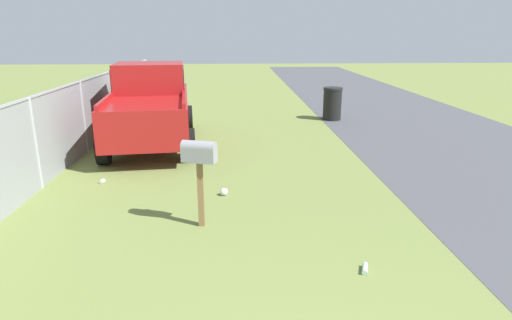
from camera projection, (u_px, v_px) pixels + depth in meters
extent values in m
cube|color=brown|center=(201.00, 194.00, 6.53)|extent=(0.09, 0.09, 1.03)
cube|color=gray|center=(199.00, 155.00, 6.35)|extent=(0.33, 0.54, 0.22)
cylinder|color=gray|center=(199.00, 147.00, 6.32)|extent=(0.33, 0.54, 0.20)
cube|color=red|center=(200.00, 148.00, 6.44)|extent=(0.02, 0.04, 0.18)
cube|color=maroon|center=(151.00, 112.00, 11.17)|extent=(5.04, 2.44, 0.90)
cube|color=maroon|center=(150.00, 77.00, 11.49)|extent=(1.84, 1.93, 0.76)
cube|color=black|center=(150.00, 77.00, 11.49)|extent=(1.79, 1.97, 0.53)
cube|color=maroon|center=(106.00, 99.00, 9.88)|extent=(2.52, 0.36, 0.12)
cube|color=maroon|center=(184.00, 98.00, 10.15)|extent=(2.52, 0.36, 0.12)
cylinder|color=black|center=(122.00, 120.00, 12.69)|extent=(0.78, 0.34, 0.76)
cylinder|color=black|center=(188.00, 118.00, 12.98)|extent=(0.78, 0.34, 0.76)
cylinder|color=black|center=(103.00, 148.00, 9.66)|extent=(0.78, 0.34, 0.76)
cylinder|color=black|center=(189.00, 144.00, 9.95)|extent=(0.78, 0.34, 0.76)
cylinder|color=black|center=(332.00, 105.00, 14.53)|extent=(0.61, 0.61, 1.01)
cylinder|color=black|center=(333.00, 89.00, 14.37)|extent=(0.64, 0.64, 0.08)
cylinder|color=#9EA3A8|center=(35.00, 144.00, 8.01)|extent=(0.07, 0.07, 1.76)
cylinder|color=#9EA3A8|center=(84.00, 116.00, 10.57)|extent=(0.07, 0.07, 1.76)
cylinder|color=#9EA3A8|center=(113.00, 100.00, 13.14)|extent=(0.07, 0.07, 1.76)
cylinder|color=#9EA3A8|center=(133.00, 89.00, 15.70)|extent=(0.07, 0.07, 1.76)
cylinder|color=#9EA3A8|center=(147.00, 81.00, 18.26)|extent=(0.07, 0.07, 1.76)
cube|color=#9EA3A8|center=(79.00, 81.00, 10.33)|extent=(16.06, 0.04, 0.04)
cube|color=gray|center=(84.00, 116.00, 10.57)|extent=(16.06, 0.01, 1.76)
cylinder|color=#B2D8BF|center=(365.00, 269.00, 5.39)|extent=(0.23, 0.14, 0.07)
sphere|color=silver|center=(224.00, 192.00, 7.88)|extent=(0.14, 0.14, 0.14)
cylinder|color=white|center=(102.00, 181.00, 8.52)|extent=(0.12, 0.11, 0.08)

